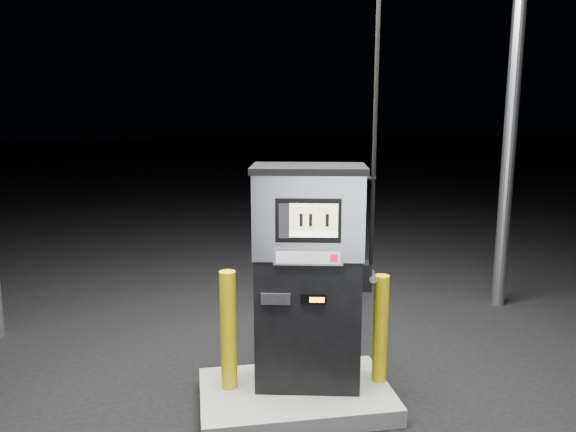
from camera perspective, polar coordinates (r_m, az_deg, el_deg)
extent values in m
plane|color=black|center=(5.03, 0.79, -18.57)|extent=(80.00, 80.00, 0.00)
cube|color=#63645F|center=(5.00, 0.79, -17.83)|extent=(1.60, 1.00, 0.15)
cylinder|color=gray|center=(7.36, 21.68, 8.41)|extent=(0.16, 0.16, 4.50)
cube|color=black|center=(4.83, 2.02, -10.43)|extent=(0.95, 0.67, 1.14)
cube|color=#B8B8C0|center=(4.58, 2.10, 0.23)|extent=(0.97, 0.69, 0.68)
cube|color=black|center=(4.53, 2.13, 4.83)|extent=(1.01, 0.73, 0.05)
cube|color=black|center=(4.32, 2.07, -0.48)|extent=(0.50, 0.13, 0.35)
cube|color=beige|center=(4.30, 2.62, -0.17)|extent=(0.37, 0.08, 0.22)
cube|color=white|center=(4.33, 2.60, -1.88)|extent=(0.37, 0.08, 0.05)
cube|color=#B8B8C0|center=(4.39, 2.05, -4.21)|extent=(0.54, 0.14, 0.13)
cube|color=#95979C|center=(4.37, 2.04, -4.26)|extent=(0.49, 0.11, 0.10)
cube|color=red|center=(4.38, 4.68, -4.29)|extent=(0.06, 0.02, 0.06)
cube|color=black|center=(4.49, 2.60, -8.46)|extent=(0.20, 0.06, 0.08)
cube|color=orange|center=(4.48, 2.96, -8.51)|extent=(0.12, 0.03, 0.04)
cube|color=black|center=(4.50, -1.27, -8.42)|extent=(0.24, 0.07, 0.09)
cube|color=black|center=(4.73, 7.89, -6.06)|extent=(0.12, 0.18, 0.23)
cylinder|color=gray|center=(4.73, 8.55, -6.06)|extent=(0.10, 0.21, 0.06)
cylinder|color=black|center=(4.48, 8.94, 12.69)|extent=(0.04, 0.04, 2.82)
cylinder|color=#CFBA0B|center=(4.79, -6.07, -11.46)|extent=(0.18, 0.18, 1.02)
cylinder|color=#CFBA0B|center=(4.96, 9.37, -11.22)|extent=(0.17, 0.17, 0.94)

